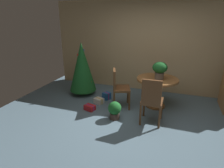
# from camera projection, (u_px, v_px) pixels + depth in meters

# --- Properties ---
(ground_plane) EXTENTS (6.60, 6.60, 0.00)m
(ground_plane) POSITION_uv_depth(u_px,v_px,m) (133.00, 126.00, 3.95)
(ground_plane) COLOR slate
(back_wall_panel) EXTENTS (6.00, 0.10, 2.60)m
(back_wall_panel) POSITION_uv_depth(u_px,v_px,m) (152.00, 47.00, 5.47)
(back_wall_panel) COLOR tan
(back_wall_panel) RESTS_ON ground_plane
(round_dining_table) EXTENTS (0.99, 0.99, 0.74)m
(round_dining_table) POSITION_uv_depth(u_px,v_px,m) (157.00, 87.00, 4.64)
(round_dining_table) COLOR brown
(round_dining_table) RESTS_ON ground_plane
(flower_vase) EXTENTS (0.35, 0.35, 0.41)m
(flower_vase) POSITION_uv_depth(u_px,v_px,m) (160.00, 69.00, 4.44)
(flower_vase) COLOR #665B51
(flower_vase) RESTS_ON round_dining_table
(wooden_chair_left) EXTENTS (0.54, 0.57, 0.96)m
(wooden_chair_left) POSITION_uv_depth(u_px,v_px,m) (118.00, 86.00, 4.62)
(wooden_chair_left) COLOR brown
(wooden_chair_left) RESTS_ON ground_plane
(wooden_chair_near) EXTENTS (0.43, 0.45, 1.01)m
(wooden_chair_near) POSITION_uv_depth(u_px,v_px,m) (152.00, 99.00, 3.84)
(wooden_chair_near) COLOR brown
(wooden_chair_near) RESTS_ON ground_plane
(holiday_tree) EXTENTS (0.75, 0.75, 1.50)m
(holiday_tree) POSITION_uv_depth(u_px,v_px,m) (82.00, 67.00, 5.31)
(holiday_tree) COLOR brown
(holiday_tree) RESTS_ON ground_plane
(gift_box_blue) EXTENTS (0.24, 0.25, 0.19)m
(gift_box_blue) POSITION_uv_depth(u_px,v_px,m) (107.00, 96.00, 5.19)
(gift_box_blue) COLOR #1E569E
(gift_box_blue) RESTS_ON ground_plane
(gift_box_cream) EXTENTS (0.28, 0.25, 0.14)m
(gift_box_cream) POSITION_uv_depth(u_px,v_px,m) (99.00, 101.00, 4.96)
(gift_box_cream) COLOR silver
(gift_box_cream) RESTS_ON ground_plane
(gift_box_red) EXTENTS (0.28, 0.24, 0.12)m
(gift_box_red) POSITION_uv_depth(u_px,v_px,m) (90.00, 108.00, 4.60)
(gift_box_red) COLOR red
(gift_box_red) RESTS_ON ground_plane
(potted_plant) EXTENTS (0.29, 0.29, 0.40)m
(potted_plant) POSITION_uv_depth(u_px,v_px,m) (115.00, 110.00, 4.16)
(potted_plant) COLOR #4C382D
(potted_plant) RESTS_ON ground_plane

